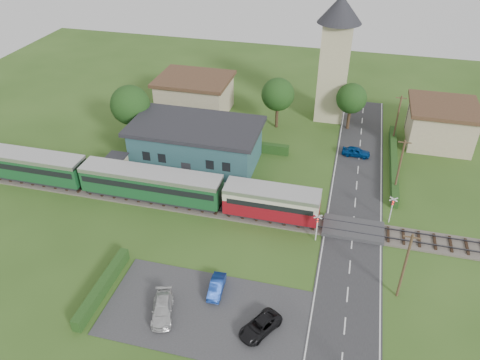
% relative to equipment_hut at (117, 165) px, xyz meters
% --- Properties ---
extents(ground, '(120.00, 120.00, 0.00)m').
position_rel_equipment_hut_xyz_m(ground, '(18.00, -5.20, -1.75)').
color(ground, '#2D4C19').
extents(railway_track, '(76.00, 3.20, 0.49)m').
position_rel_equipment_hut_xyz_m(railway_track, '(18.00, -3.20, -1.64)').
color(railway_track, '#4C443D').
rests_on(railway_track, ground).
extents(road, '(6.00, 70.00, 0.05)m').
position_rel_equipment_hut_xyz_m(road, '(28.00, -5.20, -1.72)').
color(road, '#28282B').
rests_on(road, ground).
extents(car_park, '(17.00, 9.00, 0.08)m').
position_rel_equipment_hut_xyz_m(car_park, '(16.50, -17.20, -1.71)').
color(car_park, '#333335').
rests_on(car_park, ground).
extents(crossing_deck, '(6.20, 3.40, 0.45)m').
position_rel_equipment_hut_xyz_m(crossing_deck, '(28.00, -3.20, -1.52)').
color(crossing_deck, '#333335').
rests_on(crossing_deck, ground).
extents(platform, '(30.00, 3.00, 0.45)m').
position_rel_equipment_hut_xyz_m(platform, '(8.00, 0.00, -1.52)').
color(platform, gray).
rests_on(platform, ground).
extents(equipment_hut, '(2.30, 2.30, 2.55)m').
position_rel_equipment_hut_xyz_m(equipment_hut, '(0.00, 0.00, 0.00)').
color(equipment_hut, '#C2B48D').
rests_on(equipment_hut, platform).
extents(station_building, '(16.00, 9.00, 5.30)m').
position_rel_equipment_hut_xyz_m(station_building, '(8.00, 5.79, 0.95)').
color(station_building, '#2A555B').
rests_on(station_building, ground).
extents(train, '(43.20, 2.90, 3.40)m').
position_rel_equipment_hut_xyz_m(train, '(2.58, -3.20, 0.43)').
color(train, '#232328').
rests_on(train, ground).
extents(church_tower, '(6.00, 6.00, 17.60)m').
position_rel_equipment_hut_xyz_m(church_tower, '(23.00, 22.80, 8.48)').
color(church_tower, '#C2B48D').
rests_on(church_tower, ground).
extents(house_west, '(10.80, 8.80, 5.50)m').
position_rel_equipment_hut_xyz_m(house_west, '(3.00, 19.80, 1.04)').
color(house_west, tan).
rests_on(house_west, ground).
extents(house_east, '(8.80, 8.80, 5.50)m').
position_rel_equipment_hut_xyz_m(house_east, '(38.00, 18.80, 1.05)').
color(house_east, tan).
rests_on(house_east, ground).
extents(hedge_carpark, '(0.80, 9.00, 1.20)m').
position_rel_equipment_hut_xyz_m(hedge_carpark, '(7.00, -17.20, -1.15)').
color(hedge_carpark, '#193814').
rests_on(hedge_carpark, ground).
extents(hedge_roadside, '(0.80, 18.00, 1.20)m').
position_rel_equipment_hut_xyz_m(hedge_roadside, '(32.20, 10.80, -1.15)').
color(hedge_roadside, '#193814').
rests_on(hedge_roadside, ground).
extents(hedge_station, '(22.00, 0.80, 1.30)m').
position_rel_equipment_hut_xyz_m(hedge_station, '(8.00, 10.30, -1.10)').
color(hedge_station, '#193814').
rests_on(hedge_station, ground).
extents(tree_a, '(5.20, 5.20, 8.00)m').
position_rel_equipment_hut_xyz_m(tree_a, '(-2.00, 8.80, 3.63)').
color(tree_a, '#332316').
rests_on(tree_a, ground).
extents(tree_b, '(4.60, 4.60, 7.34)m').
position_rel_equipment_hut_xyz_m(tree_b, '(16.00, 17.80, 3.27)').
color(tree_b, '#332316').
rests_on(tree_b, ground).
extents(tree_c, '(4.20, 4.20, 6.78)m').
position_rel_equipment_hut_xyz_m(tree_c, '(26.00, 19.80, 2.91)').
color(tree_c, '#332316').
rests_on(tree_c, ground).
extents(utility_pole_b, '(1.40, 0.22, 7.00)m').
position_rel_equipment_hut_xyz_m(utility_pole_b, '(32.20, -11.20, 1.88)').
color(utility_pole_b, '#473321').
rests_on(utility_pole_b, ground).
extents(utility_pole_c, '(1.40, 0.22, 7.00)m').
position_rel_equipment_hut_xyz_m(utility_pole_c, '(32.20, 4.80, 1.88)').
color(utility_pole_c, '#473321').
rests_on(utility_pole_c, ground).
extents(utility_pole_d, '(1.40, 0.22, 7.00)m').
position_rel_equipment_hut_xyz_m(utility_pole_d, '(32.20, 16.80, 1.88)').
color(utility_pole_d, '#473321').
rests_on(utility_pole_d, ground).
extents(crossing_signal_near, '(0.84, 0.28, 3.28)m').
position_rel_equipment_hut_xyz_m(crossing_signal_near, '(24.40, -5.61, 0.39)').
color(crossing_signal_near, silver).
rests_on(crossing_signal_near, ground).
extents(crossing_signal_far, '(0.84, 0.28, 3.28)m').
position_rel_equipment_hut_xyz_m(crossing_signal_far, '(31.60, -0.81, 0.39)').
color(crossing_signal_far, silver).
rests_on(crossing_signal_far, ground).
extents(streetlamp_west, '(0.30, 0.30, 5.15)m').
position_rel_equipment_hut_xyz_m(streetlamp_west, '(-4.00, 14.80, 1.29)').
color(streetlamp_west, '#3F3F47').
rests_on(streetlamp_west, ground).
extents(streetlamp_east, '(0.30, 0.30, 5.15)m').
position_rel_equipment_hut_xyz_m(streetlamp_east, '(34.00, 21.80, 1.29)').
color(streetlamp_east, '#3F3F47').
rests_on(streetlamp_east, ground).
extents(car_on_road, '(3.65, 1.63, 1.22)m').
position_rel_equipment_hut_xyz_m(car_on_road, '(27.52, 12.20, -1.09)').
color(car_on_road, navy).
rests_on(car_on_road, road).
extents(car_park_blue, '(1.38, 3.35, 1.08)m').
position_rel_equipment_hut_xyz_m(car_park_blue, '(16.74, -14.70, -1.13)').
color(car_park_blue, navy).
rests_on(car_park_blue, car_park).
extents(car_park_silver, '(2.83, 4.43, 1.19)m').
position_rel_equipment_hut_xyz_m(car_park_silver, '(13.08, -18.25, -1.07)').
color(car_park_silver, silver).
rests_on(car_park_silver, car_park).
extents(car_park_dark, '(3.51, 4.27, 1.08)m').
position_rel_equipment_hut_xyz_m(car_park_dark, '(21.34, -17.91, -1.13)').
color(car_park_dark, black).
rests_on(car_park_dark, car_park).
extents(pedestrian_near, '(0.65, 0.49, 1.63)m').
position_rel_equipment_hut_xyz_m(pedestrian_near, '(16.27, -0.47, -0.48)').
color(pedestrian_near, gray).
rests_on(pedestrian_near, platform).
extents(pedestrian_far, '(1.01, 1.13, 1.92)m').
position_rel_equipment_hut_xyz_m(pedestrian_far, '(2.32, -0.03, -0.34)').
color(pedestrian_far, gray).
rests_on(pedestrian_far, platform).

